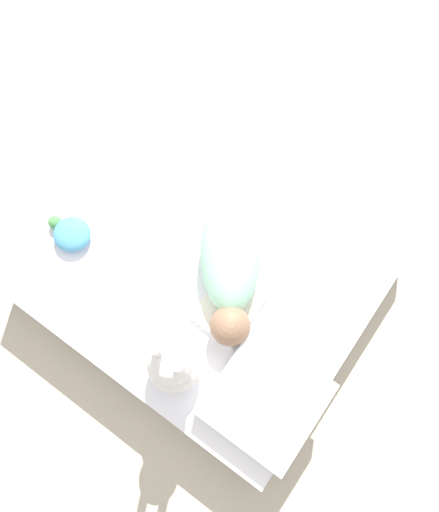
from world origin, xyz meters
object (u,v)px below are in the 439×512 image
object	(u,v)px
swaddled_baby	(231,261)
bunny_plush	(174,363)
pillow	(266,399)
turtle_plush	(70,233)

from	to	relation	value
swaddled_baby	bunny_plush	size ratio (longest dim) A/B	1.33
swaddled_baby	pillow	distance (m)	0.47
swaddled_baby	bunny_plush	distance (m)	0.39
pillow	turtle_plush	distance (m)	0.89
swaddled_baby	pillow	bearing A→B (deg)	14.81
swaddled_baby	bunny_plush	world-z (taller)	bunny_plush
turtle_plush	swaddled_baby	bearing A→B (deg)	-156.41
swaddled_baby	turtle_plush	xyz separation A→B (m)	(0.53, 0.23, -0.06)
bunny_plush	swaddled_baby	bearing A→B (deg)	-82.26
bunny_plush	turtle_plush	distance (m)	0.62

